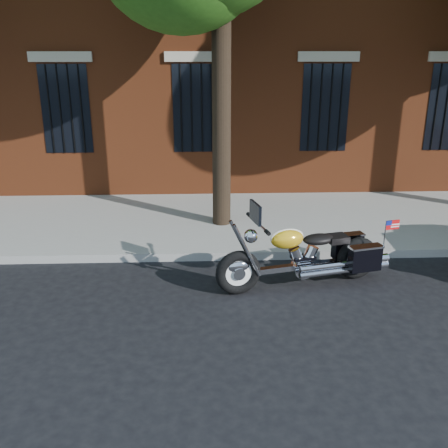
{
  "coord_description": "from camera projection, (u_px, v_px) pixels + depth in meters",
  "views": [
    {
      "loc": [
        0.17,
        -6.74,
        3.53
      ],
      "look_at": [
        0.46,
        0.8,
        0.86
      ],
      "focal_mm": 40.0,
      "sensor_mm": 36.0,
      "label": 1
    }
  ],
  "objects": [
    {
      "name": "curb",
      "position": [
        196.0,
        256.0,
        8.79
      ],
      "size": [
        40.0,
        0.16,
        0.15
      ],
      "primitive_type": "cube",
      "color": "gray",
      "rests_on": "ground"
    },
    {
      "name": "ground",
      "position": [
        195.0,
        296.0,
        7.52
      ],
      "size": [
        120.0,
        120.0,
        0.0
      ],
      "primitive_type": "plane",
      "color": "black",
      "rests_on": "ground"
    },
    {
      "name": "sidewalk",
      "position": [
        198.0,
        221.0,
        10.56
      ],
      "size": [
        40.0,
        3.6,
        0.15
      ],
      "primitive_type": "cube",
      "color": "gray",
      "rests_on": "ground"
    },
    {
      "name": "motorcycle",
      "position": [
        309.0,
        257.0,
        7.71
      ],
      "size": [
        2.83,
        1.2,
        1.42
      ],
      "rotation": [
        0.0,
        0.0,
        0.24
      ],
      "color": "black",
      "rests_on": "ground"
    }
  ]
}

